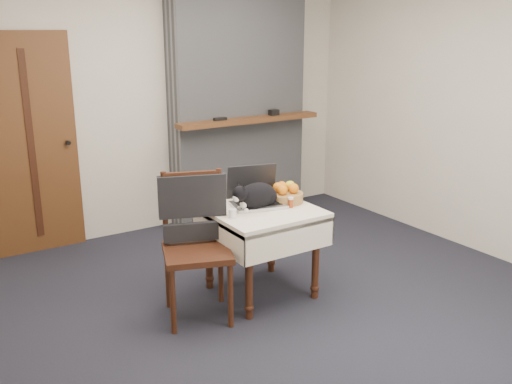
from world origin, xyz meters
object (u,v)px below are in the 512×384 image
Objects in this scene: side_table at (261,222)px; pill_bottle at (291,202)px; fruit_basket at (285,194)px; chair at (194,225)px; cream_jar at (232,213)px; laptop at (255,195)px; cat at (257,196)px; door at (31,146)px.

pill_bottle is (0.20, -0.10, 0.16)m from side_table.
pill_bottle reaches higher than side_table.
fruit_basket is at bearing 70.21° from pill_bottle.
chair is at bearing 177.78° from side_table.
cream_jar is 0.50m from pill_bottle.
side_table is at bearing 152.41° from pill_bottle.
side_table is 0.31m from fruit_basket.
side_table is 0.22m from laptop.
cat reaches higher than cream_jar.
cream_jar is at bearing -63.95° from door.
laptop is 0.24m from fruit_basket.
cream_jar is (-0.29, -0.07, 0.14)m from side_table.
cat is 0.26m from pill_bottle.
pill_bottle is at bearing -38.44° from laptop.
door is 31.19× the size of cream_jar.
chair reaches higher than side_table.
pill_bottle is 0.30× the size of fruit_basket.
side_table is at bearing -44.58° from cat.
laptop is 0.97× the size of cat.
pill_bottle is (0.49, -0.04, 0.01)m from cream_jar.
door is 4.17× the size of cat.
laptop is (0.02, 0.12, 0.19)m from side_table.
chair is (-0.53, 0.00, -0.13)m from cat.
door reaches higher than side_table.
door is 2.56× the size of side_table.
laptop is at bearing -54.17° from door.
door reaches higher than cream_jar.
door is 2.30m from side_table.
chair is (-0.81, -0.02, -0.09)m from fruit_basket.
side_table is at bearing 17.25° from chair.
laptop is 0.60m from chair.
chair is at bearing 161.32° from cream_jar.
door is at bearing 123.52° from side_table.
door reaches higher than chair.
side_table is 0.56m from chair.
chair is (-0.56, 0.02, 0.08)m from side_table.
laptop is 0.12m from cat.
chair is (-0.58, -0.10, -0.11)m from laptop.
laptop is 0.45× the size of chair.
chair is (-0.76, 0.13, -0.07)m from pill_bottle.
chair reaches higher than fruit_basket.
door is 4.29× the size of laptop.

